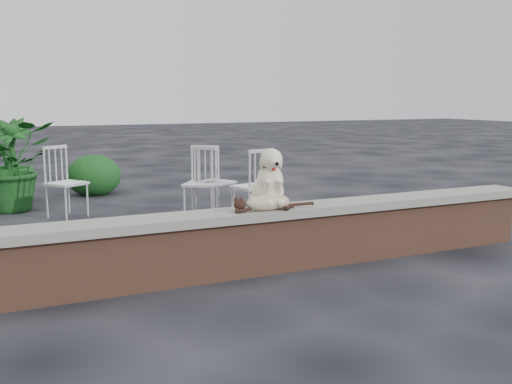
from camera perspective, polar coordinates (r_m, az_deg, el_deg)
name	(u,v)px	position (r m, az deg, el deg)	size (l,w,h in m)	color
ground	(258,272)	(5.40, 0.17, -7.71)	(60.00, 60.00, 0.00)	black
brick_wall	(258,245)	(5.33, 0.17, -5.14)	(6.00, 0.30, 0.50)	brown
capstone	(258,213)	(5.27, 0.17, -2.09)	(6.20, 0.40, 0.08)	slate
dog	(268,177)	(5.33, 1.14, 1.47)	(0.36, 0.47, 0.55)	beige
cat	(267,202)	(5.19, 1.07, -0.95)	(0.91, 0.22, 0.15)	tan
chair_d	(201,183)	(7.70, -5.29, 0.91)	(0.56, 0.56, 0.94)	silver
chair_e	(215,181)	(7.84, -3.99, 1.07)	(0.56, 0.56, 0.94)	silver
chair_c	(252,185)	(7.43, -0.37, 0.65)	(0.56, 0.56, 0.94)	silver
chair_a	(66,182)	(8.11, -17.84, 0.92)	(0.56, 0.56, 0.94)	silver
potted_plant_a	(11,166)	(8.87, -22.56, 2.33)	(1.12, 0.97, 1.25)	#113E15
potted_plant_b	(11,160)	(9.77, -22.62, 2.91)	(0.70, 0.70, 1.25)	#113E15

